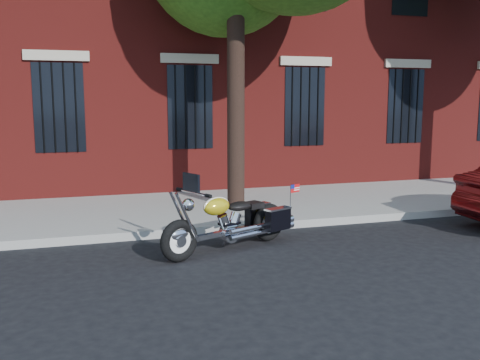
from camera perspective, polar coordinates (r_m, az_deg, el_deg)
name	(u,v)px	position (r m, az deg, el deg)	size (l,w,h in m)	color
ground	(259,252)	(8.50, 1.99, -7.73)	(120.00, 120.00, 0.00)	black
curb	(234,228)	(9.75, -0.68, -5.13)	(40.00, 0.16, 0.15)	gray
sidewalk	(209,208)	(11.52, -3.34, -3.00)	(40.00, 3.60, 0.15)	gray
motorcycle	(234,223)	(8.55, -0.69, -4.58)	(2.51, 1.35, 1.30)	black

